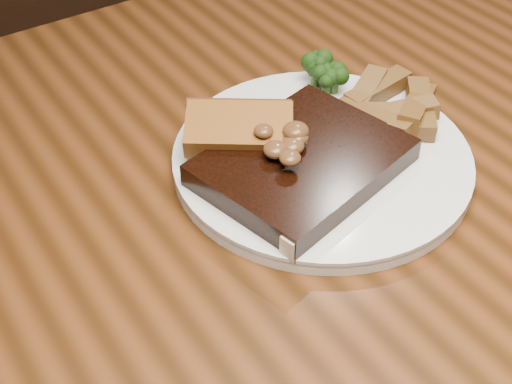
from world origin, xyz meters
TOP-DOWN VIEW (x-y plane):
  - dining_table at (0.00, 0.00)m, footprint 1.60×0.90m
  - chair_far at (0.06, 0.66)m, footprint 0.43×0.43m
  - plate at (0.10, 0.01)m, footprint 0.36×0.36m
  - steak at (0.07, 0.00)m, footprint 0.22×0.18m
  - steak_bone at (0.07, -0.06)m, footprint 0.16×0.05m
  - mushroom_pile at (0.07, 0.01)m, footprint 0.07×0.07m
  - garlic_bread at (0.04, 0.06)m, footprint 0.12×0.11m
  - potato_wedges at (0.18, 0.03)m, footprint 0.11×0.11m
  - broccoli_cluster at (0.17, 0.10)m, footprint 0.06×0.06m

SIDE VIEW (x-z plane):
  - chair_far at x=0.06m, z-range 0.04..0.87m
  - dining_table at x=0.00m, z-range 0.28..1.03m
  - plate at x=0.10m, z-range 0.75..0.76m
  - steak_bone at x=0.07m, z-range 0.76..0.78m
  - garlic_bread at x=0.04m, z-range 0.76..0.79m
  - potato_wedges at x=0.18m, z-range 0.76..0.79m
  - steak at x=0.07m, z-range 0.76..0.79m
  - broccoli_cluster at x=0.17m, z-range 0.76..0.80m
  - mushroom_pile at x=0.07m, z-range 0.79..0.82m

